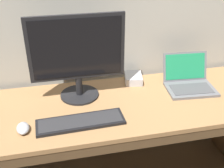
# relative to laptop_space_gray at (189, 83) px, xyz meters

# --- Properties ---
(desk) EXTENTS (1.79, 0.65, 0.71)m
(desk) POSITION_rel_laptop_space_gray_xyz_m (-0.42, -0.10, -0.23)
(desk) COLOR #A87A4C
(desk) RESTS_ON ground
(laptop_space_gray) EXTENTS (0.33, 0.31, 0.20)m
(laptop_space_gray) POSITION_rel_laptop_space_gray_xyz_m (0.00, 0.00, 0.00)
(laptop_space_gray) COLOR slate
(laptop_space_gray) RESTS_ON desk
(external_monitor) EXTENTS (0.57, 0.24, 0.53)m
(external_monitor) POSITION_rel_laptop_space_gray_xyz_m (-0.73, 0.05, 0.25)
(external_monitor) COLOR black
(external_monitor) RESTS_ON desk
(wired_keyboard) EXTENTS (0.49, 0.16, 0.02)m
(wired_keyboard) POSITION_rel_laptop_space_gray_xyz_m (-0.76, -0.24, -0.03)
(wired_keyboard) COLOR black
(wired_keyboard) RESTS_ON desk
(computer_mouse) EXTENTS (0.08, 0.11, 0.04)m
(computer_mouse) POSITION_rel_laptop_space_gray_xyz_m (-1.06, -0.24, -0.02)
(computer_mouse) COLOR #B7B7BC
(computer_mouse) RESTS_ON desk
(external_drive_box) EXTENTS (0.14, 0.17, 0.05)m
(external_drive_box) POSITION_rel_laptop_space_gray_xyz_m (-0.34, 0.16, -0.01)
(external_drive_box) COLOR silver
(external_drive_box) RESTS_ON desk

